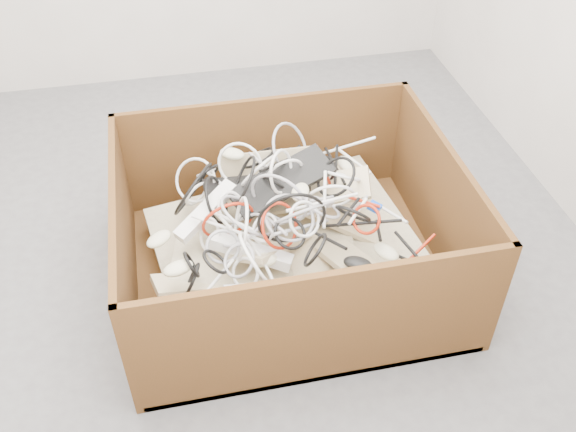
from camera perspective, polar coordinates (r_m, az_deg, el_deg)
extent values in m
plane|color=#505052|center=(2.83, -4.68, -1.67)|extent=(3.00, 3.00, 0.00)
cube|color=silver|center=(0.90, 5.17, -6.68)|extent=(3.00, 0.04, 2.50)
cube|color=#412B10|center=(2.64, 0.09, -4.99)|extent=(1.27, 1.06, 0.03)
cube|color=#412B10|center=(2.86, -2.08, 5.86)|extent=(1.27, 0.03, 0.53)
cube|color=#412B10|center=(2.12, 3.06, -10.11)|extent=(1.27, 0.02, 0.53)
cube|color=#412B10|center=(2.64, 13.46, 0.98)|extent=(0.02, 1.01, 0.53)
cube|color=#412B10|center=(2.45, -14.33, -2.93)|extent=(0.03, 1.01, 0.53)
cube|color=#B6AD87|center=(2.60, -0.01, -3.55)|extent=(1.12, 0.96, 0.21)
cube|color=#B6AD87|center=(2.48, -2.05, -3.77)|extent=(0.80, 0.72, 0.22)
cube|color=#C7B08C|center=(2.60, -3.70, -0.36)|extent=(0.38, 0.40, 0.06)
cube|color=#C7B08C|center=(2.60, 4.51, -0.04)|extent=(0.41, 0.28, 0.17)
cube|color=#C7B08C|center=(2.41, 1.86, -4.45)|extent=(0.15, 0.41, 0.04)
cube|color=#C7B08C|center=(2.32, -6.92, -5.82)|extent=(0.42, 0.19, 0.15)
cube|color=#C7B08C|center=(2.33, 6.44, -4.68)|extent=(0.26, 0.42, 0.14)
cube|color=#C7B08C|center=(2.63, -1.62, 4.29)|extent=(0.41, 0.12, 0.17)
cube|color=#C7B08C|center=(2.40, -1.20, -2.55)|extent=(0.37, 0.36, 0.21)
cube|color=#C7B08C|center=(2.53, 2.78, 2.26)|extent=(0.41, 0.25, 0.17)
cube|color=black|center=(2.50, -2.86, 2.77)|extent=(0.41, 0.15, 0.07)
cube|color=black|center=(2.42, -0.58, 3.10)|extent=(0.43, 0.27, 0.13)
ellipsoid|color=beige|center=(2.37, -11.41, -2.02)|extent=(0.12, 0.11, 0.04)
ellipsoid|color=beige|center=(2.66, 5.14, 4.64)|extent=(0.07, 0.11, 0.04)
ellipsoid|color=beige|center=(2.25, -2.25, -3.93)|extent=(0.11, 0.07, 0.04)
ellipsoid|color=beige|center=(2.35, 1.10, 2.13)|extent=(0.10, 0.12, 0.04)
ellipsoid|color=beige|center=(2.58, -4.99, 5.54)|extent=(0.12, 0.11, 0.04)
ellipsoid|color=black|center=(2.28, 6.23, -4.23)|extent=(0.12, 0.11, 0.04)
ellipsoid|color=beige|center=(2.18, -9.76, -4.61)|extent=(0.12, 0.09, 0.04)
ellipsoid|color=beige|center=(2.34, 8.74, -3.19)|extent=(0.11, 0.12, 0.04)
cube|color=silver|center=(2.38, -7.32, 0.45)|extent=(0.26, 0.23, 0.12)
cube|color=silver|center=(2.29, -3.28, -3.17)|extent=(0.30, 0.18, 0.10)
cube|color=blue|center=(2.41, 7.71, 0.81)|extent=(0.06, 0.06, 0.03)
torus|color=silver|center=(2.43, -2.61, 4.02)|extent=(0.20, 0.20, 0.16)
torus|color=black|center=(2.20, 0.17, -1.54)|extent=(0.17, 0.15, 0.11)
torus|color=#959499|center=(2.47, -2.55, 4.83)|extent=(0.09, 0.15, 0.13)
torus|color=#9F1F0B|center=(2.27, 6.98, -0.29)|extent=(0.12, 0.12, 0.14)
torus|color=black|center=(2.25, 5.80, 0.21)|extent=(0.17, 0.13, 0.15)
torus|color=black|center=(2.54, -7.19, 3.67)|extent=(0.12, 0.13, 0.14)
torus|color=black|center=(2.42, -6.38, 1.44)|extent=(0.12, 0.24, 0.22)
torus|color=silver|center=(2.20, -3.83, -5.09)|extent=(0.11, 0.14, 0.13)
torus|color=silver|center=(2.39, 3.86, 1.73)|extent=(0.24, 0.12, 0.22)
torus|color=black|center=(2.60, -2.62, 5.19)|extent=(0.16, 0.18, 0.12)
torus|color=silver|center=(2.53, -8.12, 1.94)|extent=(0.12, 0.12, 0.16)
torus|color=silver|center=(2.34, -5.12, 0.82)|extent=(0.12, 0.13, 0.15)
torus|color=black|center=(2.24, -8.52, -5.56)|extent=(0.10, 0.15, 0.14)
torus|color=#9F1F0B|center=(2.57, 3.20, 4.43)|extent=(0.09, 0.25, 0.24)
torus|color=black|center=(2.20, -8.59, -4.29)|extent=(0.06, 0.15, 0.14)
torus|color=silver|center=(2.14, -2.78, -3.91)|extent=(0.15, 0.29, 0.26)
torus|color=black|center=(2.47, -8.44, 2.40)|extent=(0.22, 0.31, 0.28)
torus|color=#959499|center=(2.28, 3.10, 0.79)|extent=(0.18, 0.20, 0.10)
torus|color=black|center=(2.19, -6.45, -4.06)|extent=(0.12, 0.15, 0.11)
torus|color=black|center=(2.41, 4.28, 3.50)|extent=(0.19, 0.24, 0.16)
torus|color=silver|center=(2.44, -0.32, 3.85)|extent=(0.22, 0.08, 0.21)
torus|color=silver|center=(2.50, -4.30, 4.58)|extent=(0.24, 0.12, 0.23)
torus|color=#959499|center=(2.32, -0.80, 1.53)|extent=(0.26, 0.19, 0.31)
torus|color=#959499|center=(2.17, -4.39, -3.99)|extent=(0.15, 0.17, 0.11)
torus|color=#959499|center=(2.24, 0.12, -0.14)|extent=(0.24, 0.23, 0.10)
torus|color=#959499|center=(2.26, 1.35, 0.20)|extent=(0.32, 0.24, 0.24)
torus|color=#9F1F0B|center=(2.24, -0.75, -0.86)|extent=(0.20, 0.15, 0.21)
torus|color=silver|center=(2.38, -0.61, 3.96)|extent=(0.14, 0.20, 0.23)
torus|color=black|center=(2.19, 0.33, -0.24)|extent=(0.33, 0.05, 0.33)
torus|color=black|center=(2.43, -1.26, 2.95)|extent=(0.10, 0.14, 0.13)
torus|color=black|center=(2.39, -3.99, 3.15)|extent=(0.12, 0.24, 0.23)
torus|color=black|center=(2.57, 3.28, 4.06)|extent=(0.10, 0.13, 0.13)
torus|color=#959499|center=(2.56, 0.20, 5.94)|extent=(0.21, 0.27, 0.25)
torus|color=#959499|center=(2.29, -4.12, -1.25)|extent=(0.20, 0.23, 0.15)
torus|color=silver|center=(2.35, -7.00, -1.67)|extent=(0.10, 0.18, 0.16)
torus|color=silver|center=(2.24, -4.25, -1.13)|extent=(0.09, 0.31, 0.30)
torus|color=#9F1F0B|center=(2.34, -5.35, -0.39)|extent=(0.28, 0.08, 0.28)
torus|color=black|center=(2.16, 2.43, -3.03)|extent=(0.12, 0.18, 0.16)
torus|color=silver|center=(2.47, 4.92, 3.58)|extent=(0.19, 0.17, 0.12)
torus|color=silver|center=(2.55, -8.25, 3.16)|extent=(0.19, 0.19, 0.21)
torus|color=#959499|center=(2.24, -5.81, -2.74)|extent=(0.15, 0.10, 0.13)
torus|color=#959499|center=(2.28, -3.71, 0.05)|extent=(0.23, 0.26, 0.15)
torus|color=silver|center=(2.22, 1.49, -0.28)|extent=(0.16, 0.11, 0.16)
torus|color=silver|center=(2.28, -2.11, -1.09)|extent=(0.13, 0.15, 0.10)
cylinder|color=black|center=(2.30, 5.38, 0.36)|extent=(0.12, 0.13, 0.02)
cylinder|color=black|center=(2.19, 3.61, -2.11)|extent=(0.09, 0.17, 0.07)
cylinder|color=black|center=(2.40, -1.12, 4.58)|extent=(0.15, 0.14, 0.07)
cylinder|color=black|center=(2.69, 0.27, 5.57)|extent=(0.10, 0.09, 0.02)
cylinder|color=black|center=(2.28, 6.64, -0.64)|extent=(0.24, 0.14, 0.11)
cylinder|color=black|center=(2.30, 10.62, -2.68)|extent=(0.05, 0.17, 0.02)
cylinder|color=#959499|center=(2.22, -1.18, -0.77)|extent=(0.06, 0.17, 0.06)
cylinder|color=silver|center=(2.47, 9.08, 0.32)|extent=(0.08, 0.17, 0.04)
cylinder|color=#959499|center=(2.24, 1.23, -1.01)|extent=(0.23, 0.14, 0.10)
cylinder|color=#959499|center=(2.16, -3.20, -6.11)|extent=(0.20, 0.03, 0.05)
cylinder|color=silver|center=(2.48, -6.06, 2.94)|extent=(0.11, 0.16, 0.04)
cylinder|color=silver|center=(2.33, 3.28, 1.54)|extent=(0.08, 0.24, 0.08)
cylinder|color=silver|center=(2.28, 3.10, 1.23)|extent=(0.28, 0.08, 0.03)
cylinder|color=#959499|center=(2.34, 3.03, 1.52)|extent=(0.11, 0.06, 0.05)
cylinder|color=silver|center=(2.69, 5.80, 4.97)|extent=(0.11, 0.18, 0.04)
cylinder|color=#9F1F0B|center=(2.33, 10.95, -3.64)|extent=(0.22, 0.13, 0.09)
cylinder|color=silver|center=(2.18, -6.91, -6.29)|extent=(0.19, 0.17, 0.08)
cylinder|color=#959499|center=(2.47, -5.36, 2.21)|extent=(0.21, 0.10, 0.01)
cylinder|color=silver|center=(2.30, -6.14, -0.02)|extent=(0.07, 0.21, 0.07)
cylinder|color=#9F1F0B|center=(2.39, 6.63, 1.32)|extent=(0.13, 0.07, 0.04)
cylinder|color=black|center=(2.36, 8.06, -1.28)|extent=(0.05, 0.16, 0.06)
cylinder|color=black|center=(2.60, 4.20, 4.50)|extent=(0.03, 0.26, 0.03)
cylinder|color=#959499|center=(2.67, -1.94, 4.87)|extent=(0.09, 0.26, 0.07)
cylinder|color=silver|center=(2.26, -5.33, -1.14)|extent=(0.25, 0.19, 0.03)
cylinder|color=#959499|center=(2.65, -6.40, 4.13)|extent=(0.17, 0.13, 0.06)
cylinder|color=black|center=(2.33, 9.96, -3.61)|extent=(0.10, 0.14, 0.05)
cylinder|color=silver|center=(2.30, 6.23, 0.43)|extent=(0.10, 0.11, 0.03)
cylinder|color=black|center=(2.59, 4.30, 4.58)|extent=(0.08, 0.23, 0.04)
cylinder|color=silver|center=(2.28, -4.91, -0.45)|extent=(0.14, 0.09, 0.06)
cylinder|color=silver|center=(2.73, 5.14, 6.17)|extent=(0.26, 0.03, 0.08)
cylinder|color=silver|center=(2.62, -1.01, 5.10)|extent=(0.17, 0.23, 0.09)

